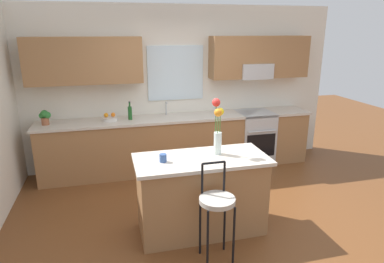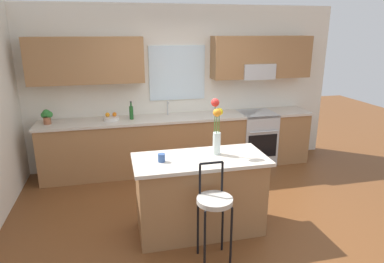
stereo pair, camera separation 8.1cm
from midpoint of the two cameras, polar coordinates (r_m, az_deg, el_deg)
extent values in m
plane|color=brown|center=(4.44, 3.32, -14.44)|extent=(14.00, 14.00, 0.00)
cube|color=silver|center=(5.87, -2.22, 7.48)|extent=(5.60, 0.12, 2.70)
cube|color=#996B42|center=(5.49, -16.98, 11.39)|extent=(1.73, 0.34, 0.70)
cube|color=#996B42|center=(6.04, 11.98, 12.18)|extent=(1.73, 0.34, 0.70)
cube|color=silver|center=(5.77, -2.11, 9.82)|extent=(0.95, 0.03, 0.90)
cube|color=#B7BABC|center=(6.00, 11.17, 9.98)|extent=(0.56, 0.36, 0.26)
cube|color=#996B42|center=(5.75, -1.42, -2.07)|extent=(4.50, 0.60, 0.88)
cube|color=beige|center=(5.62, -1.45, 2.37)|extent=(4.56, 0.64, 0.04)
cube|color=#B7BABC|center=(5.60, -3.43, 1.76)|extent=(0.54, 0.38, 0.11)
cylinder|color=#B7BABC|center=(5.71, -3.74, 3.91)|extent=(0.02, 0.02, 0.22)
cylinder|color=#B7BABC|center=(5.63, -3.65, 4.87)|extent=(0.02, 0.12, 0.02)
cube|color=#B7BABC|center=(6.13, 11.02, -0.98)|extent=(0.60, 0.60, 0.92)
cube|color=black|center=(5.90, 12.14, -2.38)|extent=(0.52, 0.02, 0.40)
cylinder|color=#B7BABC|center=(5.79, 12.44, -0.06)|extent=(0.50, 0.02, 0.02)
cube|color=#996B42|center=(4.01, 1.95, -10.86)|extent=(1.43, 0.62, 0.88)
cube|color=beige|center=(3.81, 2.02, -4.73)|extent=(1.51, 0.70, 0.04)
cylinder|color=black|center=(3.45, 2.88, -18.02)|extent=(0.02, 0.02, 0.66)
cylinder|color=black|center=(3.52, 7.30, -17.33)|extent=(0.02, 0.02, 0.66)
cylinder|color=black|center=(3.67, 1.67, -15.69)|extent=(0.02, 0.02, 0.66)
cylinder|color=black|center=(3.74, 5.81, -15.11)|extent=(0.02, 0.02, 0.66)
cylinder|color=#B2ADA3|center=(3.41, 4.55, -11.52)|extent=(0.36, 0.36, 0.05)
cylinder|color=black|center=(3.41, 2.04, -7.98)|extent=(0.02, 0.02, 0.32)
cylinder|color=black|center=(3.48, 5.79, -7.57)|extent=(0.02, 0.02, 0.32)
cylinder|color=black|center=(3.38, 3.99, -5.31)|extent=(0.23, 0.02, 0.02)
cylinder|color=silver|center=(3.89, 4.77, -2.01)|extent=(0.09, 0.09, 0.26)
cylinder|color=#3D722D|center=(3.84, 5.15, 0.27)|extent=(0.01, 0.01, 0.42)
sphere|color=yellow|center=(3.79, 5.24, 3.34)|extent=(0.08, 0.08, 0.08)
cylinder|color=#3D722D|center=(3.86, 4.46, 1.09)|extent=(0.01, 0.01, 0.52)
sphere|color=red|center=(3.79, 4.55, 4.89)|extent=(0.09, 0.09, 0.09)
cylinder|color=#3D722D|center=(3.81, 4.78, 0.10)|extent=(0.01, 0.01, 0.42)
sphere|color=orange|center=(3.76, 4.85, 3.17)|extent=(0.09, 0.09, 0.09)
cylinder|color=#33518C|center=(3.69, -4.53, -4.44)|extent=(0.08, 0.08, 0.09)
cylinder|color=silver|center=(5.50, -13.04, 2.15)|extent=(0.24, 0.24, 0.06)
sphere|color=orange|center=(5.48, -12.52, 2.84)|extent=(0.07, 0.07, 0.07)
sphere|color=orange|center=(5.48, -13.65, 2.77)|extent=(0.07, 0.07, 0.07)
cylinder|color=#1E5923|center=(5.49, -9.77, 3.11)|extent=(0.06, 0.06, 0.21)
cylinder|color=#1E5923|center=(5.46, -9.84, 4.53)|extent=(0.03, 0.03, 0.07)
cylinder|color=black|center=(5.45, -9.86, 4.95)|extent=(0.03, 0.03, 0.02)
cylinder|color=#9E5B3D|center=(5.57, -22.83, 1.71)|extent=(0.11, 0.11, 0.11)
sphere|color=#2D7A33|center=(5.55, -22.97, 2.86)|extent=(0.11, 0.11, 0.11)
sphere|color=#2D7A33|center=(5.57, -23.32, 2.55)|extent=(0.09, 0.09, 0.09)
sphere|color=#2D7A33|center=(5.54, -22.55, 2.67)|extent=(0.10, 0.10, 0.10)
camera|label=1|loc=(0.04, -89.48, 0.16)|focal=31.64mm
camera|label=2|loc=(0.04, 90.52, -0.16)|focal=31.64mm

